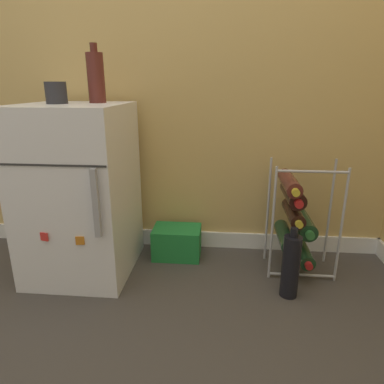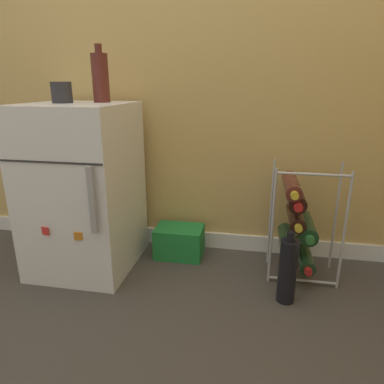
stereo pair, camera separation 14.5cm
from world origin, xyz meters
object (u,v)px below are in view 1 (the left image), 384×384
at_px(fridge_top_cup, 56,93).
at_px(loose_bottle_floor, 291,266).
at_px(soda_box, 177,242).
at_px(wine_rack, 295,217).
at_px(fridge_top_bottle, 96,77).
at_px(mini_fridge, 80,191).

height_order(fridge_top_cup, loose_bottle_floor, fridge_top_cup).
relative_size(soda_box, fridge_top_cup, 2.69).
relative_size(wine_rack, fridge_top_bottle, 2.15).
xyz_separation_m(wine_rack, soda_box, (-0.59, 0.08, -0.20)).
bearing_deg(loose_bottle_floor, fridge_top_cup, 171.46).
bearing_deg(loose_bottle_floor, fridge_top_bottle, 164.84).
bearing_deg(fridge_top_bottle, fridge_top_cup, -151.55).
bearing_deg(fridge_top_cup, wine_rack, 3.90).
bearing_deg(mini_fridge, loose_bottle_floor, -8.89).
relative_size(wine_rack, loose_bottle_floor, 1.71).
xyz_separation_m(mini_fridge, wine_rack, (1.03, 0.08, -0.12)).
relative_size(mini_fridge, wine_rack, 1.47).
height_order(wine_rack, fridge_top_cup, fridge_top_cup).
distance_m(wine_rack, soda_box, 0.63).
relative_size(wine_rack, fridge_top_cup, 5.90).
bearing_deg(fridge_top_bottle, soda_box, 11.78).
relative_size(mini_fridge, fridge_top_bottle, 3.16).
distance_m(mini_fridge, soda_box, 0.57).
bearing_deg(fridge_top_cup, mini_fridge, -3.21).
xyz_separation_m(fridge_top_cup, loose_bottle_floor, (1.04, -0.16, -0.71)).
bearing_deg(loose_bottle_floor, soda_box, 149.81).
xyz_separation_m(fridge_top_bottle, loose_bottle_floor, (0.89, -0.24, -0.78)).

